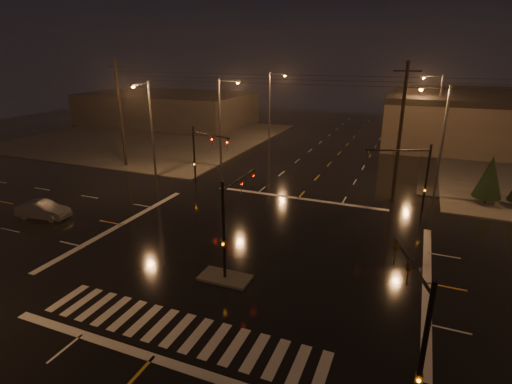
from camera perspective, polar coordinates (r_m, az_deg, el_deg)
ground at (r=27.23m, az=-0.65°, el=-8.22°), size 140.00×140.00×0.00m
sidewalk_nw at (r=66.67m, az=-14.59°, el=7.72°), size 36.00×36.00×0.12m
median_island at (r=24.03m, az=-4.46°, el=-12.09°), size 3.00×1.60×0.15m
crosswalk at (r=20.53m, az=-11.05°, el=-18.78°), size 15.00×2.60×0.01m
stop_bar_near at (r=19.30m, az=-14.52°, el=-21.95°), size 16.00×0.50×0.01m
stop_bar_far at (r=36.77m, az=6.05°, el=-0.88°), size 16.00×0.50×0.01m
commercial_block at (r=78.76m, az=-12.51°, el=11.57°), size 30.00×18.00×5.60m
signal_mast_median at (r=23.12m, az=-3.66°, el=-3.17°), size 0.25×4.59×6.00m
signal_mast_ne at (r=33.55m, az=21.59°, el=2.69°), size 4.84×1.86×6.00m
signal_mast_nw at (r=38.54m, az=-7.85°, el=5.85°), size 4.84×1.86×6.00m
signal_mast_se at (r=15.30m, az=21.91°, el=-17.51°), size 1.55×3.87×6.00m
streetlight_1 at (r=45.75m, az=-4.86°, el=10.60°), size 2.77×0.32×10.00m
streetlight_2 at (r=60.31m, az=2.22°, el=12.69°), size 2.77×0.32×10.00m
streetlight_3 at (r=38.88m, az=24.72°, el=7.44°), size 2.77×0.32×10.00m
streetlight_4 at (r=58.67m, az=24.32°, el=10.89°), size 2.77×0.32×10.00m
streetlight_5 at (r=42.58m, az=-14.97°, el=9.40°), size 0.32×2.77×10.00m
utility_pole_0 at (r=48.44m, az=-18.78°, el=10.54°), size 2.20×0.32×12.00m
utility_pole_1 at (r=36.85m, az=19.89°, el=8.01°), size 2.20×0.32×12.00m
conifer_0 at (r=39.75m, az=30.42°, el=1.90°), size 2.36×2.36×4.38m
car_crossing at (r=36.22m, az=-28.16°, el=-2.27°), size 4.46×2.16×1.41m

